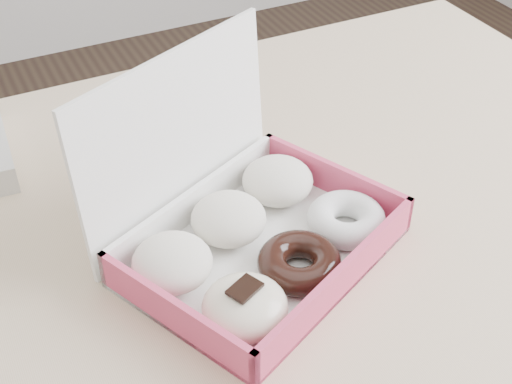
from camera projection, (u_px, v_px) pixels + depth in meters
name	position (u px, v px, depth m)	size (l,w,h in m)	color
table	(248.00, 261.00, 0.90)	(1.20, 0.80, 0.75)	tan
donut_box	(249.00, 230.00, 0.78)	(0.36, 0.33, 0.21)	white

